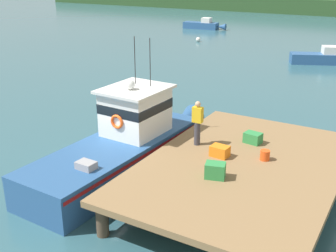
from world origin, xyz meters
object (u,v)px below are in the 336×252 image
at_px(crate_stack_near_edge, 220,151).
at_px(main_fishing_boat, 126,143).
at_px(crate_stack_mid_dock, 253,138).
at_px(mooring_buoy_outer, 306,62).
at_px(bait_bucket, 265,155).
at_px(mooring_buoy_spare_mooring, 198,39).
at_px(moored_boat_mid_harbor, 204,25).
at_px(crate_single_far, 215,170).
at_px(moored_boat_near_channel, 324,58).
at_px(deckhand_by_the_boat, 197,122).

bearing_deg(crate_stack_near_edge, main_fishing_boat, -175.96).
xyz_separation_m(crate_stack_mid_dock, mooring_buoy_outer, (-2.75, 20.09, -1.23)).
distance_m(bait_bucket, mooring_buoy_spare_mooring, 30.95).
bearing_deg(bait_bucket, mooring_buoy_outer, 99.58).
bearing_deg(main_fishing_boat, mooring_buoy_spare_mooring, 111.14).
distance_m(crate_stack_mid_dock, moored_boat_mid_harbor, 39.06).
bearing_deg(crate_stack_near_edge, crate_single_far, -71.27).
xyz_separation_m(bait_bucket, moored_boat_near_channel, (-2.46, 22.27, -0.89)).
xyz_separation_m(crate_stack_near_edge, deckhand_by_the_boat, (-1.12, 0.52, 0.67)).
bearing_deg(bait_bucket, crate_stack_near_edge, -160.91).
relative_size(crate_stack_mid_dock, bait_bucket, 1.76).
bearing_deg(main_fishing_boat, moored_boat_mid_harbor, 111.48).
bearing_deg(main_fishing_boat, mooring_buoy_outer, 86.10).
distance_m(crate_single_far, mooring_buoy_outer, 23.47).
relative_size(moored_boat_near_channel, mooring_buoy_spare_mooring, 11.86).
bearing_deg(moored_boat_mid_harbor, crate_single_far, -63.79).
distance_m(bait_bucket, deckhand_by_the_boat, 2.62).
xyz_separation_m(main_fishing_boat, mooring_buoy_spare_mooring, (-10.59, 27.40, -0.78)).
bearing_deg(crate_stack_mid_dock, main_fishing_boat, -155.35).
xyz_separation_m(deckhand_by_the_boat, mooring_buoy_spare_mooring, (-13.16, 26.61, -1.83)).
distance_m(crate_stack_mid_dock, deckhand_by_the_boat, 2.15).
xyz_separation_m(crate_stack_mid_dock, moored_boat_mid_harbor, (-18.54, 34.36, -0.93)).
xyz_separation_m(crate_single_far, mooring_buoy_spare_mooring, (-14.79, 28.64, -1.21)).
bearing_deg(crate_stack_mid_dock, crate_single_far, -90.93).
xyz_separation_m(crate_stack_near_edge, mooring_buoy_outer, (-2.18, 21.78, -1.22)).
distance_m(crate_stack_near_edge, mooring_buoy_outer, 21.92).
bearing_deg(deckhand_by_the_boat, mooring_buoy_outer, 92.87).
height_order(deckhand_by_the_boat, mooring_buoy_spare_mooring, deckhand_by_the_boat).
bearing_deg(crate_stack_mid_dock, bait_bucket, -54.78).
bearing_deg(moored_boat_near_channel, mooring_buoy_spare_mooring, 161.69).
height_order(deckhand_by_the_boat, mooring_buoy_outer, deckhand_by_the_boat).
relative_size(crate_stack_near_edge, mooring_buoy_spare_mooring, 1.31).
bearing_deg(deckhand_by_the_boat, bait_bucket, -0.77).
height_order(crate_single_far, bait_bucket, crate_single_far).
relative_size(main_fishing_boat, crate_stack_mid_dock, 16.44).
height_order(crate_stack_mid_dock, mooring_buoy_spare_mooring, crate_stack_mid_dock).
distance_m(crate_stack_near_edge, bait_bucket, 1.49).
distance_m(crate_single_far, moored_boat_mid_harbor, 41.87).
xyz_separation_m(deckhand_by_the_boat, moored_boat_mid_harbor, (-16.86, 35.53, -1.59)).
xyz_separation_m(deckhand_by_the_boat, moored_boat_near_channel, (0.07, 22.23, -1.58)).
xyz_separation_m(moored_boat_near_channel, mooring_buoy_outer, (-1.14, -0.98, -0.31)).
height_order(bait_bucket, moored_boat_near_channel, bait_bucket).
bearing_deg(crate_stack_mid_dock, mooring_buoy_outer, 97.79).
bearing_deg(crate_stack_near_edge, crate_stack_mid_dock, 71.59).
bearing_deg(moored_boat_near_channel, crate_stack_near_edge, -87.36).
height_order(moored_boat_mid_harbor, mooring_buoy_outer, moored_boat_mid_harbor).
bearing_deg(crate_stack_mid_dock, mooring_buoy_spare_mooring, 120.25).
height_order(main_fishing_boat, mooring_buoy_outer, main_fishing_boat).
xyz_separation_m(crate_single_far, mooring_buoy_outer, (-2.69, 23.28, -1.27)).
distance_m(moored_boat_near_channel, mooring_buoy_spare_mooring, 13.94).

